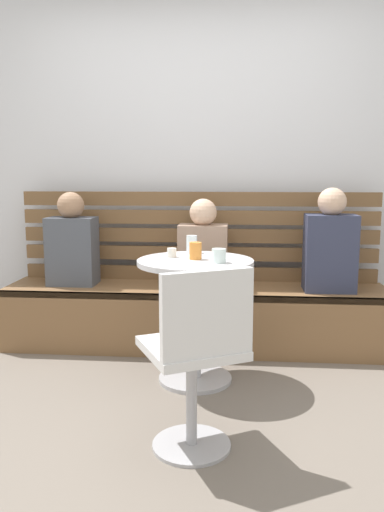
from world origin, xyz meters
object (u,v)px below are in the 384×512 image
object	(u,v)px
white_chair	(197,354)
person_child_middle	(72,244)
person_child_left	(203,249)
cup_tumbler_orange	(196,251)
cup_espresso_small	(172,253)
person_adult	(330,246)
cup_glass_short	(219,256)
booth_bench	(195,317)
cafe_table	(195,297)
cup_water_clear	(192,244)

from	to	relation	value
white_chair	person_child_middle	bearing A→B (deg)	125.38
person_child_left	cup_tumbler_orange	size ratio (longest dim) A/B	6.25
white_chair	cup_espresso_small	distance (m)	0.96
person_child_middle	person_adult	bearing A→B (deg)	-1.60
person_adult	cup_glass_short	xyz separation A→B (m)	(-0.73, -0.66, 0.03)
person_child_middle	cup_tumbler_orange	size ratio (longest dim) A/B	6.68
booth_bench	cup_glass_short	world-z (taller)	cup_glass_short
white_chair	cup_espresso_small	xyz separation A→B (m)	(-0.22, 0.88, 0.30)
cup_tumbler_orange	cup_glass_short	world-z (taller)	cup_tumbler_orange
person_child_left	person_adult	bearing A→B (deg)	-2.55
white_chair	cup_espresso_small	world-z (taller)	white_chair
cup_glass_short	person_child_middle	bearing A→B (deg)	146.57
cafe_table	person_child_middle	xyz separation A→B (m)	(-0.94, 0.62, 0.22)
person_child_left	person_child_middle	world-z (taller)	person_child_middle
booth_bench	cafe_table	bearing A→B (deg)	-85.16
person_adult	person_child_middle	distance (m)	1.81
cup_water_clear	cup_espresso_small	size ratio (longest dim) A/B	1.96
person_adult	cup_glass_short	world-z (taller)	person_adult
person_child_middle	cup_water_clear	distance (m)	0.97
cup_glass_short	cup_water_clear	bearing A→B (deg)	117.61
white_chair	cup_glass_short	xyz separation A→B (m)	(0.07, 0.71, 0.32)
white_chair	cup_espresso_small	bearing A→B (deg)	104.07
person_child_left	cup_tumbler_orange	xyz separation A→B (m)	(-0.00, -0.60, 0.08)
booth_bench	cup_espresso_small	size ratio (longest dim) A/B	48.21
booth_bench	person_child_left	xyz separation A→B (m)	(0.06, 0.00, 0.49)
person_child_middle	cafe_table	bearing A→B (deg)	-33.45
cup_glass_short	white_chair	bearing A→B (deg)	-95.31
booth_bench	white_chair	world-z (taller)	white_chair
cafe_table	person_child_left	distance (m)	0.64
person_child_left	person_child_middle	size ratio (longest dim) A/B	0.94
booth_bench	cafe_table	xyz separation A→B (m)	(0.05, -0.61, 0.30)
cafe_table	cup_tumbler_orange	size ratio (longest dim) A/B	7.40
cup_tumbler_orange	cup_espresso_small	xyz separation A→B (m)	(-0.15, 0.06, -0.02)
cup_water_clear	person_child_middle	bearing A→B (deg)	158.01
person_child_left	cup_glass_short	bearing A→B (deg)	-79.08
cup_tumbler_orange	cup_glass_short	distance (m)	0.18
person_adult	cup_glass_short	bearing A→B (deg)	-137.86
person_child_middle	cup_tumbler_orange	distance (m)	1.12
person_adult	cup_glass_short	distance (m)	0.99
cafe_table	cup_water_clear	size ratio (longest dim) A/B	6.73
person_child_middle	cup_water_clear	xyz separation A→B (m)	(0.90, -0.36, 0.06)
person_child_left	booth_bench	bearing A→B (deg)	-177.38
person_adult	person_child_middle	xyz separation A→B (m)	(-1.81, 0.05, -0.02)
person_child_left	person_child_middle	bearing A→B (deg)	179.26
cafe_table	cup_water_clear	xyz separation A→B (m)	(-0.04, 0.26, 0.28)
white_chair	cup_glass_short	distance (m)	0.78
person_child_left	cup_espresso_small	size ratio (longest dim) A/B	11.16
cup_glass_short	person_child_left	bearing A→B (deg)	100.92
cup_espresso_small	cafe_table	bearing A→B (deg)	-27.34
person_child_middle	cup_glass_short	size ratio (longest dim) A/B	8.35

